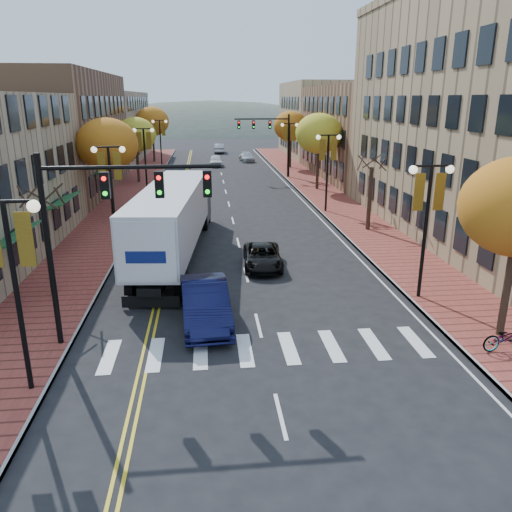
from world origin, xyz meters
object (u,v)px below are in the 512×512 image
object	(u,v)px
navy_sedan	(205,303)
bicycle	(507,337)
black_suv	(263,256)
semi_truck	(175,214)

from	to	relation	value
navy_sedan	bicycle	xyz separation A→B (m)	(10.60, -3.68, -0.22)
black_suv	bicycle	world-z (taller)	black_suv
black_suv	semi_truck	bearing A→B (deg)	154.15
semi_truck	black_suv	distance (m)	5.65
semi_truck	navy_sedan	world-z (taller)	semi_truck
semi_truck	black_suv	world-z (taller)	semi_truck
navy_sedan	black_suv	bearing A→B (deg)	61.38
semi_truck	navy_sedan	distance (m)	9.52
navy_sedan	semi_truck	bearing A→B (deg)	96.01
semi_truck	black_suv	bearing A→B (deg)	-23.51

